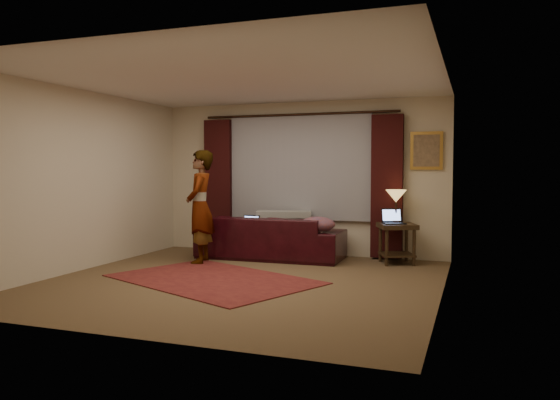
% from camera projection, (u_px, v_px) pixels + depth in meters
% --- Properties ---
extents(floor, '(5.00, 5.00, 0.01)m').
position_uv_depth(floor, '(241.00, 282.00, 7.08)').
color(floor, brown).
rests_on(floor, ground).
extents(ceiling, '(5.00, 5.00, 0.02)m').
position_uv_depth(ceiling, '(241.00, 80.00, 6.93)').
color(ceiling, silver).
rests_on(ceiling, ground).
extents(wall_back, '(5.00, 0.02, 2.60)m').
position_uv_depth(wall_back, '(300.00, 178.00, 9.36)').
color(wall_back, beige).
rests_on(wall_back, ground).
extents(wall_front, '(5.00, 0.02, 2.60)m').
position_uv_depth(wall_front, '(122.00, 188.00, 4.66)').
color(wall_front, beige).
rests_on(wall_front, ground).
extents(wall_left, '(0.02, 5.00, 2.60)m').
position_uv_depth(wall_left, '(82.00, 180.00, 7.85)').
color(wall_left, beige).
rests_on(wall_left, ground).
extents(wall_right, '(0.02, 5.00, 2.60)m').
position_uv_depth(wall_right, '(444.00, 183.00, 6.16)').
color(wall_right, beige).
rests_on(wall_right, ground).
extents(sheer_curtain, '(2.50, 0.05, 1.80)m').
position_uv_depth(sheer_curtain, '(299.00, 167.00, 9.29)').
color(sheer_curtain, gray).
rests_on(sheer_curtain, wall_back).
extents(drape_left, '(0.50, 0.14, 2.30)m').
position_uv_depth(drape_left, '(219.00, 185.00, 9.77)').
color(drape_left, black).
rests_on(drape_left, floor).
extents(drape_right, '(0.50, 0.14, 2.30)m').
position_uv_depth(drape_right, '(387.00, 187.00, 8.75)').
color(drape_right, black).
rests_on(drape_right, floor).
extents(curtain_rod, '(0.04, 0.04, 3.40)m').
position_uv_depth(curtain_rod, '(298.00, 114.00, 9.19)').
color(curtain_rod, black).
rests_on(curtain_rod, wall_back).
extents(picture_frame, '(0.50, 0.04, 0.60)m').
position_uv_depth(picture_frame, '(427.00, 151.00, 8.59)').
color(picture_frame, '#B38336').
rests_on(picture_frame, wall_back).
extents(sofa, '(2.39, 1.08, 0.96)m').
position_uv_depth(sofa, '(271.00, 229.00, 8.92)').
color(sofa, black).
rests_on(sofa, floor).
extents(throw_blanket, '(0.97, 0.63, 0.11)m').
position_uv_depth(throw_blanket, '(284.00, 199.00, 9.09)').
color(throw_blanket, gray).
rests_on(throw_blanket, sofa).
extents(clothing_pile, '(0.61, 0.51, 0.23)m').
position_uv_depth(clothing_pile, '(318.00, 225.00, 8.46)').
color(clothing_pile, brown).
rests_on(clothing_pile, sofa).
extents(laptop_sofa, '(0.34, 0.36, 0.22)m').
position_uv_depth(laptop_sofa, '(248.00, 223.00, 8.89)').
color(laptop_sofa, black).
rests_on(laptop_sofa, sofa).
extents(area_rug, '(3.11, 2.65, 0.01)m').
position_uv_depth(area_rug, '(213.00, 279.00, 7.20)').
color(area_rug, maroon).
rests_on(area_rug, floor).
extents(end_table, '(0.71, 0.71, 0.62)m').
position_uv_depth(end_table, '(397.00, 244.00, 8.40)').
color(end_table, black).
rests_on(end_table, floor).
extents(tiffany_lamp, '(0.45, 0.45, 0.52)m').
position_uv_depth(tiffany_lamp, '(396.00, 206.00, 8.45)').
color(tiffany_lamp, olive).
rests_on(tiffany_lamp, end_table).
extents(laptop_table, '(0.44, 0.46, 0.23)m').
position_uv_depth(laptop_table, '(394.00, 216.00, 8.32)').
color(laptop_table, black).
rests_on(laptop_table, end_table).
extents(person, '(0.64, 0.64, 1.75)m').
position_uv_depth(person, '(200.00, 207.00, 8.43)').
color(person, gray).
rests_on(person, floor).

